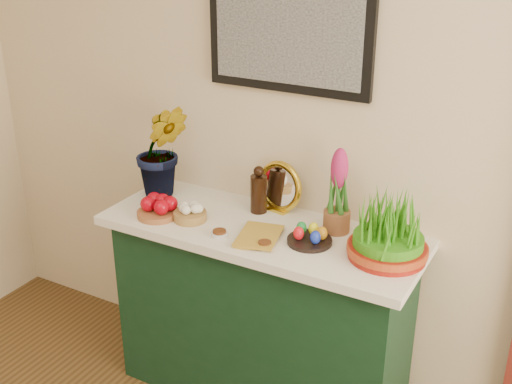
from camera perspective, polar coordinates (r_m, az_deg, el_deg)
sideboard at (r=2.99m, az=0.47°, el=-11.06°), size 1.30×0.45×0.85m
tablecloth at (r=2.76m, az=0.50°, el=-3.44°), size 1.40×0.55×0.04m
hyacinth_green at (r=2.99m, az=-8.43°, el=5.00°), size 0.39×0.38×0.59m
apple_bowl at (r=2.86m, az=-8.73°, el=-1.42°), size 0.24×0.24×0.09m
garlic_basket at (r=2.81m, az=-5.89°, el=-1.87°), size 0.16×0.16×0.08m
vinegar_cruet at (r=2.85m, az=0.24°, el=0.02°), size 0.07×0.07×0.22m
mirror at (r=2.86m, az=2.13°, el=0.44°), size 0.24×0.10×0.24m
book at (r=2.67m, az=-1.48°, el=-3.67°), size 0.20×0.25×0.03m
spice_dish_left at (r=2.67m, az=-3.27°, el=-3.70°), size 0.07×0.07×0.03m
spice_dish_right at (r=2.58m, az=0.78°, el=-4.73°), size 0.07×0.07×0.03m
egg_plate at (r=2.62m, az=4.81°, el=-3.99°), size 0.20×0.20×0.08m
hyacinth_pink at (r=2.67m, az=7.31°, el=-0.25°), size 0.11×0.11×0.37m
wheatgrass_sabzeh at (r=2.51m, az=11.73°, el=-3.48°), size 0.31×0.31×0.26m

